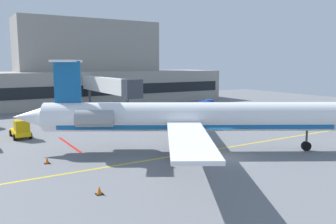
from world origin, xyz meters
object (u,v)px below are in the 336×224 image
at_px(pushback_tractor, 202,108).
at_px(belt_loader, 209,105).
at_px(regional_jet, 189,117).
at_px(baggage_tug, 21,130).

distance_m(pushback_tractor, belt_loader, 4.77).
distance_m(regional_jet, baggage_tug, 19.43).
distance_m(baggage_tug, belt_loader, 33.61).
bearing_deg(belt_loader, baggage_tug, -166.15).
bearing_deg(baggage_tug, belt_loader, 13.85).
relative_size(baggage_tug, pushback_tractor, 1.07).
bearing_deg(regional_jet, baggage_tug, 131.12).
bearing_deg(baggage_tug, pushback_tractor, 10.01).
xyz_separation_m(regional_jet, baggage_tug, (-12.69, 14.54, -2.31)).
bearing_deg(belt_loader, regional_jet, -131.45).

